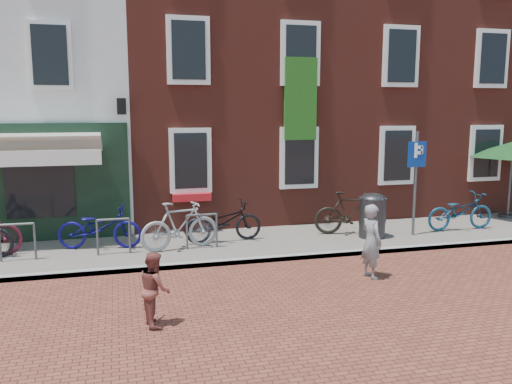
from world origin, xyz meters
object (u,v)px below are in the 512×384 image
object	(u,v)px
bicycle_2	(100,227)
bicycle_3	(180,226)
parking_sign	(416,169)
bicycle_5	(350,213)
bicycle_6	(460,211)
litter_bin	(372,213)
boy	(155,288)
bicycle_4	(223,221)
woman	(371,241)

from	to	relation	value
bicycle_2	bicycle_3	xyz separation A→B (m)	(1.81, -0.56, 0.06)
parking_sign	bicycle_5	distance (m)	2.00
bicycle_3	bicycle_6	xyz separation A→B (m)	(7.54, 0.07, -0.06)
bicycle_5	litter_bin	bearing A→B (deg)	-123.52
boy	bicycle_3	xyz separation A→B (m)	(0.86, 4.00, 0.08)
bicycle_3	bicycle_4	distance (m)	1.20
boy	bicycle_6	world-z (taller)	boy
woman	bicycle_5	world-z (taller)	woman
litter_bin	bicycle_3	world-z (taller)	litter_bin
bicycle_4	woman	bearing A→B (deg)	-148.18
litter_bin	woman	xyz separation A→B (m)	(-1.38, -2.66, 0.02)
boy	bicycle_6	distance (m)	9.34
woman	bicycle_3	world-z (taller)	woman
parking_sign	bicycle_4	xyz separation A→B (m)	(-4.90, 0.57, -1.21)
litter_bin	bicycle_4	distance (m)	3.78
bicycle_4	bicycle_6	xyz separation A→B (m)	(6.43, -0.37, 0.00)
woman	litter_bin	bearing A→B (deg)	-37.81
parking_sign	bicycle_4	world-z (taller)	parking_sign
bicycle_5	woman	bearing A→B (deg)	177.22
litter_bin	parking_sign	world-z (taller)	parking_sign
woman	bicycle_6	size ratio (longest dim) A/B	0.77
parking_sign	bicycle_4	bearing A→B (deg)	173.36
bicycle_4	bicycle_5	bearing A→B (deg)	-96.06
bicycle_3	bicycle_5	distance (m)	4.48
boy	bicycle_4	distance (m)	4.86
bicycle_3	parking_sign	bearing A→B (deg)	-103.74
boy	bicycle_4	world-z (taller)	boy
woman	bicycle_2	bearing A→B (deg)	47.63
boy	parking_sign	bearing A→B (deg)	-68.86
bicycle_2	bicycle_4	size ratio (longest dim) A/B	1.00
parking_sign	boy	distance (m)	7.99
woman	bicycle_6	xyz separation A→B (m)	(4.07, 2.82, -0.14)
bicycle_2	bicycle_6	distance (m)	9.36
boy	bicycle_3	size ratio (longest dim) A/B	0.62
bicycle_2	bicycle_6	bearing A→B (deg)	-82.30
bicycle_5	boy	bearing A→B (deg)	144.18
bicycle_3	bicycle_4	world-z (taller)	bicycle_3
litter_bin	bicycle_2	world-z (taller)	litter_bin
boy	woman	bearing A→B (deg)	-82.12
litter_bin	parking_sign	bearing A→B (deg)	-2.18
bicycle_2	bicycle_4	bearing A→B (deg)	-81.63
woman	bicycle_4	bearing A→B (deg)	26.18
bicycle_6	bicycle_4	bearing A→B (deg)	87.29
boy	bicycle_5	xyz separation A→B (m)	(5.32, 4.36, 0.08)
litter_bin	boy	distance (m)	6.93
bicycle_4	bicycle_5	size ratio (longest dim) A/B	1.03
boy	bicycle_2	bearing A→B (deg)	3.55
woman	bicycle_6	bearing A→B (deg)	-65.57
parking_sign	litter_bin	bearing A→B (deg)	177.82
litter_bin	bicycle_5	xyz separation A→B (m)	(-0.40, 0.45, -0.06)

